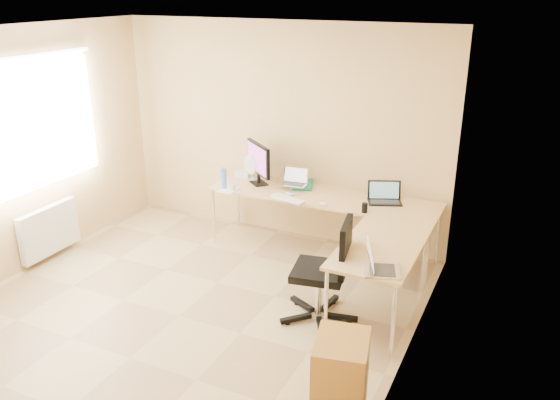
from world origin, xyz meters
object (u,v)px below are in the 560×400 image
at_px(water_bottle, 224,178).
at_px(office_chair, 319,271).
at_px(cabinet, 340,378).
at_px(laptop_black, 385,193).
at_px(laptop_center, 294,177).
at_px(laptop_return, 383,259).
at_px(keyboard, 288,199).
at_px(desk_fan, 253,169).
at_px(desk_main, 321,225).
at_px(mug, 233,187).
at_px(monitor, 259,164).
at_px(desk_return, 379,280).

xyz_separation_m(water_bottle, office_chair, (1.61, -1.02, -0.35)).
bearing_deg(cabinet, laptop_black, 87.07).
distance_m(laptop_center, laptop_return, 2.15).
xyz_separation_m(laptop_black, keyboard, (-1.00, -0.37, -0.10)).
xyz_separation_m(laptop_center, desk_fan, (-0.58, 0.08, -0.00)).
height_order(laptop_center, laptop_return, laptop_center).
xyz_separation_m(desk_main, mug, (-1.00, -0.30, 0.41)).
bearing_deg(laptop_black, desk_fan, 155.03).
xyz_separation_m(monitor, mug, (-0.16, -0.34, -0.21)).
relative_size(monitor, water_bottle, 2.40).
height_order(desk_fan, laptop_return, desk_fan).
xyz_separation_m(desk_main, laptop_return, (1.12, -1.50, 0.48)).
bearing_deg(water_bottle, desk_return, -18.90).
height_order(laptop_center, mug, laptop_center).
bearing_deg(laptop_black, keyboard, 177.04).
relative_size(desk_main, mug, 31.13).
distance_m(monitor, water_bottle, 0.45).
bearing_deg(laptop_black, desk_main, 162.53).
relative_size(monitor, mug, 6.89).
relative_size(laptop_center, keyboard, 0.72).
bearing_deg(cabinet, keyboard, 110.72).
height_order(desk_main, laptop_black, laptop_black).
xyz_separation_m(monitor, keyboard, (0.54, -0.34, -0.24)).
bearing_deg(laptop_center, desk_return, -41.45).
height_order(desk_return, mug, mug).
distance_m(monitor, mug, 0.43).
distance_m(laptop_black, keyboard, 1.07).
bearing_deg(cabinet, desk_fan, 116.33).
distance_m(mug, desk_fan, 0.44).
relative_size(water_bottle, office_chair, 0.24).
xyz_separation_m(monitor, laptop_return, (1.96, -1.53, -0.13)).
relative_size(desk_main, monitor, 4.52).
height_order(desk_main, desk_fan, desk_fan).
distance_m(desk_main, water_bottle, 1.26).
distance_m(monitor, office_chair, 1.94).
distance_m(desk_return, keyboard, 1.50).
xyz_separation_m(laptop_center, keyboard, (0.08, -0.34, -0.14)).
bearing_deg(laptop_center, office_chair, -61.14).
height_order(laptop_return, office_chair, office_chair).
bearing_deg(mug, desk_return, -19.61).
distance_m(monitor, laptop_black, 1.54).
bearing_deg(desk_fan, office_chair, -21.40).
xyz_separation_m(desk_fan, cabinet, (2.08, -2.61, -0.52)).
bearing_deg(desk_return, desk_fan, 149.83).
distance_m(desk_main, mug, 1.12).
height_order(desk_main, laptop_center, laptop_center).
bearing_deg(desk_return, laptop_black, 104.17).
relative_size(laptop_center, laptop_return, 0.87).
distance_m(laptop_center, mug, 0.72).
relative_size(desk_return, monitor, 2.22).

